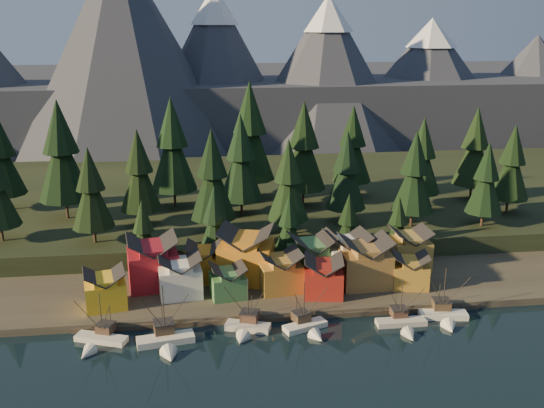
{
  "coord_description": "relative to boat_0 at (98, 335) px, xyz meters",
  "views": [
    {
      "loc": [
        -15.76,
        -90.39,
        55.66
      ],
      "look_at": [
        -0.26,
        30.0,
        19.26
      ],
      "focal_mm": 40.0,
      "sensor_mm": 36.0,
      "label": 1
    }
  ],
  "objects": [
    {
      "name": "tree_hill_12",
      "position": [
        80.45,
        55.8,
        18.03
      ],
      "size": [
        10.89,
        10.89,
        25.36
      ],
      "color": "#332319",
      "rests_on": "hillside"
    },
    {
      "name": "house_back_4",
      "position": [
        51.14,
        21.28,
        4.9
      ],
      "size": [
        10.04,
        9.71,
        9.96
      ],
      "rotation": [
        0.0,
        0.0,
        0.11
      ],
      "color": "silver",
      "rests_on": "shore_strip"
    },
    {
      "name": "house_back_2",
      "position": [
        28.76,
        21.79,
        5.97
      ],
      "size": [
        13.54,
        12.89,
        11.99
      ],
      "rotation": [
        0.0,
        0.0,
        -0.26
      ],
      "color": "orange",
      "rests_on": "shore_strip"
    },
    {
      "name": "tree_shore_4",
      "position": [
        65.45,
        29.8,
        8.13
      ],
      "size": [
        6.66,
        6.66,
        15.5
      ],
      "color": "#332319",
      "rests_on": "shore_strip"
    },
    {
      "name": "boat_5",
      "position": [
        56.68,
        -0.93,
        -0.02
      ],
      "size": [
        9.88,
        10.76,
        10.17
      ],
      "rotation": [
        0.0,
        0.0,
        -0.01
      ],
      "color": "beige",
      "rests_on": "ground"
    },
    {
      "name": "house_back_5",
      "position": [
        66.36,
        23.74,
        4.64
      ],
      "size": [
        8.46,
        8.57,
        9.48
      ],
      "rotation": [
        0.0,
        0.0,
        -0.0
      ],
      "color": "#A7873B",
      "rests_on": "shore_strip"
    },
    {
      "name": "house_front_3",
      "position": [
        35.34,
        15.81,
        4.21
      ],
      "size": [
        9.39,
        9.05,
        8.63
      ],
      "rotation": [
        0.0,
        0.0,
        0.12
      ],
      "color": "#AE7B2C",
      "rests_on": "shore_strip"
    },
    {
      "name": "house_back_3",
      "position": [
        43.39,
        21.86,
        4.79
      ],
      "size": [
        10.61,
        9.7,
        9.75
      ],
      "rotation": [
        0.0,
        0.0,
        0.13
      ],
      "color": "#498347",
      "rests_on": "shore_strip"
    },
    {
      "name": "house_back_1",
      "position": [
        19.63,
        22.95,
        4.08
      ],
      "size": [
        8.16,
        8.25,
        8.41
      ],
      "rotation": [
        0.0,
        0.0,
        -0.1
      ],
      "color": "#C67F1C",
      "rests_on": "shore_strip"
    },
    {
      "name": "tree_hill_3",
      "position": [
        4.45,
        49.8,
        17.74
      ],
      "size": [
        10.65,
        10.65,
        24.82
      ],
      "color": "#332319",
      "rests_on": "hillside"
    },
    {
      "name": "tree_hill_16",
      "position": [
        -33.55,
        67.8,
        18.9
      ],
      "size": [
        11.56,
        11.56,
        26.94
      ],
      "color": "#332319",
      "rests_on": "hillside"
    },
    {
      "name": "tree_hill_9",
      "position": [
        56.45,
        44.8,
        17.38
      ],
      "size": [
        10.37,
        10.37,
        24.16
      ],
      "color": "#332319",
      "rests_on": "hillside"
    },
    {
      "name": "house_front_5",
      "position": [
        53.65,
        15.9,
        5.32
      ],
      "size": [
        10.43,
        9.52,
        10.75
      ],
      "rotation": [
        0.0,
        0.0,
        0.02
      ],
      "color": "olive",
      "rests_on": "shore_strip"
    },
    {
      "name": "boat_0",
      "position": [
        0.0,
        0.0,
        0.0
      ],
      "size": [
        10.19,
        10.51,
        10.23
      ],
      "rotation": [
        0.0,
        0.0,
        -0.37
      ],
      "color": "beige",
      "rests_on": "ground"
    },
    {
      "name": "tree_hill_8",
      "position": [
        48.45,
        61.8,
        20.32
      ],
      "size": [
        12.68,
        12.68,
        29.54
      ],
      "color": "#332319",
      "rests_on": "hillside"
    },
    {
      "name": "tree_hill_10",
      "position": [
        64.45,
        69.8,
        18.93
      ],
      "size": [
        11.59,
        11.59,
        27.0
      ],
      "color": "#332319",
      "rests_on": "hillside"
    },
    {
      "name": "boat_2",
      "position": [
        26.96,
        1.13,
        0.44
      ],
      "size": [
        9.18,
        9.77,
        11.28
      ],
      "rotation": [
        0.0,
        0.0,
        -0.33
      ],
      "color": "beige",
      "rests_on": "ground"
    },
    {
      "name": "tree_hill_11",
      "position": [
        72.45,
        39.8,
        17.6
      ],
      "size": [
        10.55,
        10.55,
        24.57
      ],
      "color": "#332319",
      "rests_on": "hillside"
    },
    {
      "name": "boat_1",
      "position": [
        12.26,
        -2.15,
        0.5
      ],
      "size": [
        10.95,
        11.61,
        12.26
      ],
      "rotation": [
        0.0,
        0.0,
        0.17
      ],
      "color": "silver",
      "rests_on": "ground"
    },
    {
      "name": "tree_hill_2",
      "position": [
        -5.55,
        37.8,
        16.7
      ],
      "size": [
        9.84,
        9.84,
        22.92
      ],
      "color": "#332319",
      "rests_on": "hillside"
    },
    {
      "name": "house_front_0",
      "position": [
        -0.0,
        12.25,
        3.76
      ],
      "size": [
        9.08,
        8.74,
        7.78
      ],
      "rotation": [
        0.0,
        0.0,
        0.2
      ],
      "color": "yellow",
      "rests_on": "shore_strip"
    },
    {
      "name": "hillside",
      "position": [
        34.45,
        79.8,
        1.17
      ],
      "size": [
        420.0,
        100.0,
        6.0
      ],
      "primitive_type": "cube",
      "color": "black",
      "rests_on": "ground"
    },
    {
      "name": "boat_3",
      "position": [
        38.43,
        0.11,
        0.19
      ],
      "size": [
        9.12,
        9.6,
        10.46
      ],
      "rotation": [
        0.0,
        0.0,
        0.35
      ],
      "color": "silver",
      "rests_on": "ground"
    },
    {
      "name": "ground",
      "position": [
        34.45,
        -10.2,
        -1.83
      ],
      "size": [
        500.0,
        500.0,
        0.0
      ],
      "primitive_type": "plane",
      "color": "black",
      "rests_on": "ground"
    },
    {
      "name": "tree_shore_0",
      "position": [
        6.45,
        29.8,
        8.88
      ],
      "size": [
        7.24,
        7.24,
        16.86
      ],
      "color": "#332319",
      "rests_on": "shore_strip"
    },
    {
      "name": "tree_hill_4",
      "position": [
        12.45,
        64.8,
        21.02
      ],
      "size": [
        13.23,
        13.23,
        30.81
      ],
      "color": "#332319",
      "rests_on": "hillside"
    },
    {
      "name": "boat_6",
      "position": [
        65.72,
        0.92,
        0.37
      ],
      "size": [
        9.86,
        10.5,
        11.41
      ],
      "rotation": [
        0.0,
        0.0,
        -0.14
      ],
      "color": "white",
      "rests_on": "ground"
    },
    {
      "name": "shore_strip",
      "position": [
        34.45,
        29.8,
        -1.08
      ],
      "size": [
        400.0,
        50.0,
        1.5
      ],
      "primitive_type": "cube",
      "color": "#363127",
      "rests_on": "ground"
    },
    {
      "name": "tree_hill_1",
      "position": [
        -15.55,
        57.8,
        21.36
      ],
      "size": [
        13.5,
        13.5,
        31.44
      ],
      "color": "#332319",
      "rests_on": "hillside"
    },
    {
      "name": "tree_hill_13",
      "position": [
        90.45,
        37.8,
        16.07
      ],
      "size": [
        9.34,
        9.34,
        21.77
      ],
      "color": "#332319",
      "rests_on": "hillside"
    },
    {
      "name": "house_back_0",
      "position": [
        8.85,
        21.08,
        5.51
      ],
      "size": [
        11.55,
        11.21,
        11.13
      ],
      "rotation": [
        0.0,
        0.0,
        0.15
      ],
      "color": "maroon",
      "rests_on": "shore_strip"
    },
    {
      "name": "house_front_4",
      "position": [
        43.98,
        12.58,
        3.91
      ],
      "size": [
        9.2,
        9.71,
        8.07
      ],
      "rotation": [
        0.0,
        0.0,
        -0.17
      ],
      "color": "maroon",
      "rests_on": "shore_strip"
    },
    {
      "name": "tree_hill_5",
      "position": [
        22.45,
        39.8,
        18.49
      ],
      "size": [
        11.24,
        11.24,
        26.19
      ],
      "color": "#332319",
      "rests_on": "hillside"
    },
    {
      "name": "tree_hill_7",
      "position": [
        40.45,
        37.8,
        17.13
      ],
      "size": [
        10.18,
        10.18,
        23.71
      ],
      "color": "#332319",
      "rests_on": "hillside"
    },
    {
      "name": "tree_shore_1",
      "position": [
        22.45,
        29.8,
        10.41
      ],
      "size": [
        8.44,
        8.44,
        19.66
      ],
      "color": "#332319",
      "rests_on": "shore_strip"
    },
    {
      "name": "tree_hill_15",
      "position": [
        34.45,
        71.8,
        22.81
      ],
      "size": [
        14.63,
        14.63,
        34.08
      ],
      "color": "#332319",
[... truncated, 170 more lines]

